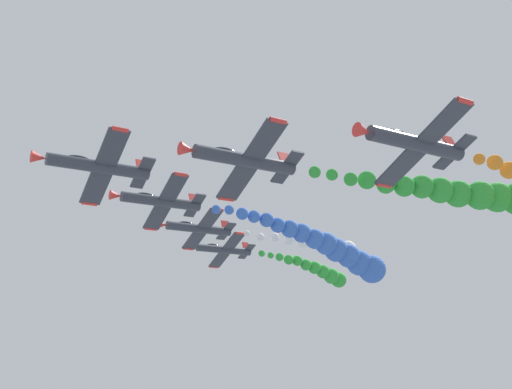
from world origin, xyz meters
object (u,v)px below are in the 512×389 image
object	(u,v)px
airplane_right_inner	(160,201)
airplane_left_outer	(415,143)
airplane_right_outer	(198,228)
airplane_lead	(97,166)
airplane_left_inner	(244,160)
airplane_high_slot	(223,250)

from	to	relation	value
airplane_right_inner	airplane_left_outer	xyz separation A→B (m)	(-29.71, -7.82, -0.90)
airplane_right_outer	airplane_left_outer	bearing A→B (deg)	177.92
airplane_lead	airplane_left_inner	world-z (taller)	airplane_lead
airplane_lead	airplane_right_outer	size ratio (longest dim) A/B	1.00
airplane_left_inner	airplane_high_slot	world-z (taller)	airplane_left_inner
airplane_right_inner	airplane_high_slot	distance (m)	26.94
airplane_right_outer	airplane_left_inner	bearing A→B (deg)	161.12
airplane_lead	airplane_high_slot	bearing A→B (deg)	-43.80
airplane_lead	airplane_left_inner	size ratio (longest dim) A/B	1.00
airplane_high_slot	airplane_right_outer	bearing A→B (deg)	137.97
airplane_left_inner	airplane_left_outer	bearing A→B (deg)	-139.00
airplane_left_outer	airplane_right_outer	size ratio (longest dim) A/B	1.00
airplane_right_inner	airplane_high_slot	size ratio (longest dim) A/B	1.00
airplane_lead	airplane_high_slot	distance (m)	40.23
airplane_left_inner	airplane_high_slot	bearing A→B (deg)	-25.80
airplane_left_outer	airplane_right_outer	distance (m)	39.54
airplane_lead	airplane_right_inner	distance (m)	13.31
airplane_left_inner	airplane_left_outer	distance (m)	13.21
airplane_left_inner	airplane_right_inner	bearing A→B (deg)	-2.46
airplane_lead	airplane_left_inner	xyz separation A→B (m)	(-10.50, -8.73, -0.84)
airplane_right_inner	airplane_high_slot	world-z (taller)	airplane_right_inner
airplane_left_inner	airplane_right_outer	bearing A→B (deg)	-18.88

